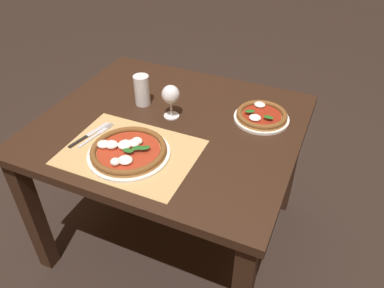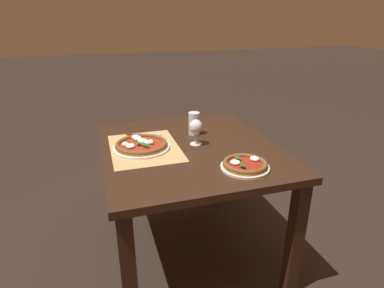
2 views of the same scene
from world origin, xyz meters
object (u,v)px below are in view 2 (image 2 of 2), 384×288
pizza_near (141,145)px  knife (143,134)px  wine_glass (196,128)px  fork (146,136)px  pint_glass (194,124)px  pizza_far (245,165)px

pizza_near → knife: size_ratio=1.52×
wine_glass → fork: (-0.22, -0.26, -0.10)m
knife → fork: bearing=21.1°
pint_glass → fork: pint_glass is taller
pizza_near → wine_glass: size_ratio=2.09×
wine_glass → knife: wine_glass is taller
wine_glass → fork: bearing=-130.2°
pint_glass → knife: bearing=-103.9°
pizza_near → fork: bearing=163.1°
wine_glass → pint_glass: (-0.17, 0.04, -0.04)m
pizza_far → fork: (-0.60, -0.40, -0.01)m
pizza_far → pint_glass: size_ratio=1.70×
knife → wine_glass: bearing=47.5°
wine_glass → pint_glass: wine_glass is taller
pizza_near → wine_glass: (0.03, 0.32, 0.08)m
pizza_near → pizza_far: bearing=48.3°
pizza_far → wine_glass: (-0.38, -0.14, 0.09)m
wine_glass → knife: (-0.25, -0.27, -0.10)m
pizza_near → pizza_far: (0.41, 0.46, -0.00)m
pizza_far → wine_glass: bearing=-159.9°
wine_glass → pint_glass: bearing=165.8°
wine_glass → knife: size_ratio=0.73×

